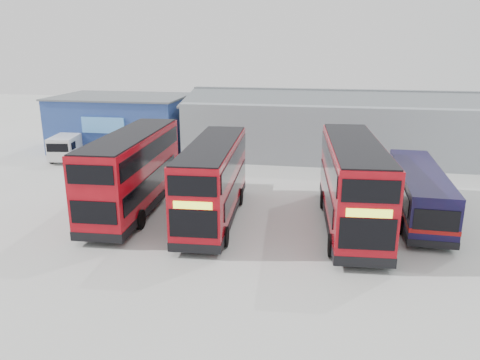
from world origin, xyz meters
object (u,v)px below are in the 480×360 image
at_px(maintenance_shed, 355,125).
at_px(double_decker_right, 352,185).
at_px(office_block, 123,122).
at_px(single_decker_blue, 418,193).
at_px(panel_van, 69,145).
at_px(double_decker_centre, 213,182).
at_px(double_decker_left, 133,173).

bearing_deg(maintenance_shed, double_decker_right, -93.66).
distance_m(office_block, double_decker_right, 26.68).
relative_size(double_decker_right, single_decker_blue, 1.09).
height_order(office_block, panel_van, office_block).
distance_m(maintenance_shed, double_decker_centre, 20.99).
xyz_separation_m(double_decker_centre, single_decker_blue, (11.86, 2.56, -0.85)).
distance_m(double_decker_left, single_decker_blue, 17.15).
height_order(maintenance_shed, double_decker_centre, maintenance_shed).
distance_m(maintenance_shed, double_decker_right, 18.75).
relative_size(double_decker_right, panel_van, 2.21).
bearing_deg(maintenance_shed, office_block, -174.79).
relative_size(maintenance_shed, panel_van, 5.74).
relative_size(office_block, single_decker_blue, 1.14).
bearing_deg(double_decker_right, single_decker_blue, 26.59).
xyz_separation_m(office_block, double_decker_centre, (12.94, -16.93, -0.29)).
height_order(office_block, double_decker_right, office_block).
distance_m(double_decker_centre, panel_van, 20.13).
bearing_deg(double_decker_left, double_decker_centre, 170.41).
distance_m(maintenance_shed, single_decker_blue, 16.65).
relative_size(double_decker_left, double_decker_centre, 1.05).
bearing_deg(double_decker_right, panel_van, 149.66).
distance_m(maintenance_shed, double_decker_left, 23.18).
bearing_deg(single_decker_blue, office_block, -28.51).
bearing_deg(double_decker_centre, office_block, 124.12).
bearing_deg(office_block, single_decker_blue, -30.08).
distance_m(office_block, single_decker_blue, 28.68).
relative_size(double_decker_centre, single_decker_blue, 1.02).
xyz_separation_m(office_block, single_decker_blue, (24.80, -14.36, -1.14)).
bearing_deg(double_decker_centre, double_decker_right, -1.68).
relative_size(double_decker_left, single_decker_blue, 1.07).
bearing_deg(single_decker_blue, double_decker_centre, 13.77).
xyz_separation_m(office_block, double_decker_left, (7.79, -16.31, -0.18)).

